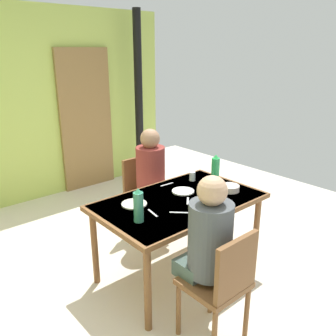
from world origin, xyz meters
TOP-DOWN VIEW (x-y plane):
  - ground_plane at (0.00, 0.00)m, footprint 6.89×6.89m
  - wall_back at (0.00, 2.65)m, footprint 4.45×0.10m
  - door_wooden at (0.91, 2.57)m, footprint 0.80×0.05m
  - stove_pipe_column at (1.66, 2.30)m, footprint 0.12×0.12m
  - dining_table at (0.41, 0.05)m, footprint 1.44×0.88m
  - chair_near_diner at (0.06, -0.75)m, footprint 0.40×0.40m
  - chair_far_diner at (0.62, 0.84)m, footprint 0.40×0.40m
  - person_near_diner at (0.06, -0.61)m, footprint 0.30×0.37m
  - person_far_diner at (0.62, 0.71)m, footprint 0.30×0.37m
  - water_bottle_green_near at (0.89, 0.07)m, footprint 0.08×0.08m
  - water_bottle_green_far at (-0.10, -0.05)m, footprint 0.08×0.08m
  - serving_bowl_center at (0.89, -0.12)m, footprint 0.17×0.17m
  - dinner_plate_near_left at (0.55, 0.15)m, footprint 0.20×0.20m
  - dinner_plate_near_right at (0.05, 0.22)m, footprint 0.21×0.21m
  - drinking_glass_by_near_diner at (0.82, 0.30)m, footprint 0.06×0.06m
  - drinking_glass_by_far_diner at (0.33, -0.25)m, footprint 0.06×0.06m
  - cutlery_knife_near at (0.44, -0.03)m, footprint 0.12×0.12m
  - cutlery_fork_near at (0.06, -0.01)m, footprint 0.04×0.15m
  - cutlery_knife_far at (0.22, -0.14)m, footprint 0.12×0.12m
  - cutlery_fork_far at (0.55, 0.38)m, footprint 0.15×0.02m

SIDE VIEW (x-z plane):
  - ground_plane at x=0.00m, z-range 0.00..0.00m
  - chair_near_diner at x=0.06m, z-range 0.06..0.93m
  - chair_far_diner at x=0.62m, z-range 0.06..0.93m
  - dining_table at x=0.41m, z-range 0.30..1.03m
  - cutlery_knife_near at x=0.44m, z-range 0.74..0.74m
  - cutlery_fork_near at x=0.06m, z-range 0.74..0.74m
  - cutlery_knife_far at x=0.22m, z-range 0.74..0.74m
  - cutlery_fork_far at x=0.55m, z-range 0.74..0.74m
  - dinner_plate_near_left at x=0.55m, z-range 0.74..0.75m
  - dinner_plate_near_right at x=0.05m, z-range 0.74..0.75m
  - serving_bowl_center at x=0.89m, z-range 0.74..0.79m
  - person_near_diner at x=0.06m, z-range 0.40..1.17m
  - person_far_diner at x=0.62m, z-range 0.40..1.17m
  - drinking_glass_by_near_diner at x=0.82m, z-range 0.74..0.83m
  - drinking_glass_by_far_diner at x=0.33m, z-range 0.74..0.84m
  - water_bottle_green_far at x=-0.10m, z-range 0.73..1.00m
  - water_bottle_green_near at x=0.89m, z-range 0.73..1.04m
  - door_wooden at x=0.91m, z-range 0.00..2.00m
  - wall_back at x=0.00m, z-range 0.00..2.52m
  - stove_pipe_column at x=1.66m, z-range 0.00..2.52m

